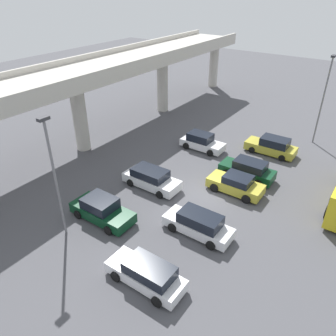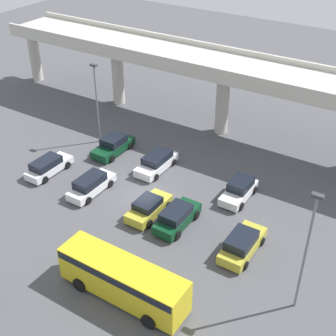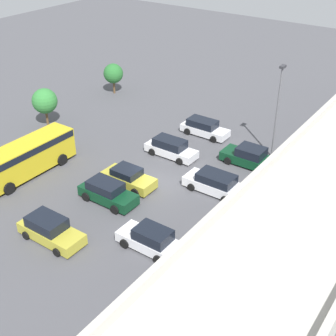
{
  "view_description": "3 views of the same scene",
  "coord_description": "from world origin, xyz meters",
  "px_view_note": "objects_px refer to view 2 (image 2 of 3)",
  "views": [
    {
      "loc": [
        -19.56,
        -9.73,
        14.99
      ],
      "look_at": [
        -0.94,
        3.34,
        1.82
      ],
      "focal_mm": 35.0,
      "sensor_mm": 36.0,
      "label": 1
    },
    {
      "loc": [
        19.1,
        -26.1,
        23.92
      ],
      "look_at": [
        1.11,
        2.18,
        2.35
      ],
      "focal_mm": 50.0,
      "sensor_mm": 36.0,
      "label": 2
    },
    {
      "loc": [
        25.67,
        19.35,
        20.25
      ],
      "look_at": [
        -0.21,
        1.06,
        1.63
      ],
      "focal_mm": 50.0,
      "sensor_mm": 36.0,
      "label": 3
    }
  ],
  "objects_px": {
    "lamp_post_near_aisle": "(97,98)",
    "parked_car_5": "(177,217)",
    "shuttle_bus": "(123,278)",
    "parked_car_4": "(149,207)",
    "lamp_post_mid_lot": "(307,246)",
    "parked_car_6": "(239,190)",
    "parked_car_1": "(113,145)",
    "parked_car_7": "(242,244)",
    "parked_car_3": "(157,162)",
    "parked_car_2": "(91,185)",
    "parked_car_0": "(48,166)"
  },
  "relations": [
    {
      "from": "parked_car_5",
      "to": "parked_car_7",
      "type": "relative_size",
      "value": 0.97
    },
    {
      "from": "parked_car_4",
      "to": "lamp_post_mid_lot",
      "type": "distance_m",
      "value": 14.29
    },
    {
      "from": "parked_car_1",
      "to": "lamp_post_near_aisle",
      "type": "bearing_deg",
      "value": -111.02
    },
    {
      "from": "parked_car_0",
      "to": "lamp_post_near_aisle",
      "type": "height_order",
      "value": "lamp_post_near_aisle"
    },
    {
      "from": "parked_car_3",
      "to": "lamp_post_mid_lot",
      "type": "bearing_deg",
      "value": 62.08
    },
    {
      "from": "parked_car_2",
      "to": "lamp_post_mid_lot",
      "type": "bearing_deg",
      "value": -97.79
    },
    {
      "from": "parked_car_3",
      "to": "parked_car_6",
      "type": "distance_m",
      "value": 8.43
    },
    {
      "from": "parked_car_4",
      "to": "parked_car_0",
      "type": "bearing_deg",
      "value": 89.3
    },
    {
      "from": "shuttle_bus",
      "to": "lamp_post_near_aisle",
      "type": "bearing_deg",
      "value": 133.65
    },
    {
      "from": "parked_car_4",
      "to": "shuttle_bus",
      "type": "height_order",
      "value": "shuttle_bus"
    },
    {
      "from": "parked_car_6",
      "to": "shuttle_bus",
      "type": "xyz_separation_m",
      "value": [
        -1.68,
        -14.14,
        0.9
      ]
    },
    {
      "from": "parked_car_3",
      "to": "shuttle_bus",
      "type": "distance_m",
      "value": 15.63
    },
    {
      "from": "parked_car_7",
      "to": "shuttle_bus",
      "type": "distance_m",
      "value": 9.38
    },
    {
      "from": "lamp_post_near_aisle",
      "to": "parked_car_5",
      "type": "bearing_deg",
      "value": -27.7
    },
    {
      "from": "parked_car_3",
      "to": "parked_car_7",
      "type": "xyz_separation_m",
      "value": [
        11.53,
        -6.05,
        0.02
      ]
    },
    {
      "from": "parked_car_4",
      "to": "parked_car_3",
      "type": "bearing_deg",
      "value": 28.23
    },
    {
      "from": "parked_car_4",
      "to": "parked_car_7",
      "type": "bearing_deg",
      "value": -89.89
    },
    {
      "from": "lamp_post_near_aisle",
      "to": "parked_car_6",
      "type": "bearing_deg",
      "value": -4.2
    },
    {
      "from": "parked_car_3",
      "to": "parked_car_4",
      "type": "relative_size",
      "value": 1.1
    },
    {
      "from": "parked_car_3",
      "to": "parked_car_7",
      "type": "distance_m",
      "value": 13.02
    },
    {
      "from": "parked_car_3",
      "to": "parked_car_4",
      "type": "xyz_separation_m",
      "value": [
        3.25,
        -6.06,
        -0.03
      ]
    },
    {
      "from": "parked_car_2",
      "to": "shuttle_bus",
      "type": "bearing_deg",
      "value": -129.8
    },
    {
      "from": "parked_car_3",
      "to": "parked_car_0",
      "type": "bearing_deg",
      "value": -53.81
    },
    {
      "from": "lamp_post_near_aisle",
      "to": "parked_car_2",
      "type": "bearing_deg",
      "value": -55.37
    },
    {
      "from": "lamp_post_mid_lot",
      "to": "parked_car_1",
      "type": "bearing_deg",
      "value": 157.5
    },
    {
      "from": "parked_car_1",
      "to": "parked_car_4",
      "type": "distance_m",
      "value": 10.71
    },
    {
      "from": "shuttle_bus",
      "to": "parked_car_3",
      "type": "bearing_deg",
      "value": 115.65
    },
    {
      "from": "parked_car_2",
      "to": "lamp_post_mid_lot",
      "type": "xyz_separation_m",
      "value": [
        19.34,
        -2.65,
        4.38
      ]
    },
    {
      "from": "parked_car_4",
      "to": "lamp_post_mid_lot",
      "type": "bearing_deg",
      "value": -101.55
    },
    {
      "from": "parked_car_4",
      "to": "parked_car_5",
      "type": "height_order",
      "value": "parked_car_5"
    },
    {
      "from": "shuttle_bus",
      "to": "lamp_post_mid_lot",
      "type": "distance_m",
      "value": 11.68
    },
    {
      "from": "parked_car_6",
      "to": "shuttle_bus",
      "type": "relative_size",
      "value": 0.49
    },
    {
      "from": "parked_car_3",
      "to": "parked_car_6",
      "type": "relative_size",
      "value": 1.1
    },
    {
      "from": "lamp_post_near_aisle",
      "to": "parked_car_7",
      "type": "bearing_deg",
      "value": -20.66
    },
    {
      "from": "lamp_post_near_aisle",
      "to": "parked_car_4",
      "type": "bearing_deg",
      "value": -33.36
    },
    {
      "from": "parked_car_7",
      "to": "lamp_post_near_aisle",
      "type": "distance_m",
      "value": 21.14
    },
    {
      "from": "lamp_post_near_aisle",
      "to": "shuttle_bus",
      "type": "bearing_deg",
      "value": -46.35
    },
    {
      "from": "parked_car_0",
      "to": "parked_car_6",
      "type": "xyz_separation_m",
      "value": [
        16.52,
        5.99,
        0.03
      ]
    },
    {
      "from": "parked_car_0",
      "to": "parked_car_5",
      "type": "relative_size",
      "value": 1.01
    },
    {
      "from": "parked_car_4",
      "to": "lamp_post_mid_lot",
      "type": "relative_size",
      "value": 0.5
    },
    {
      "from": "parked_car_4",
      "to": "lamp_post_near_aisle",
      "type": "distance_m",
      "value": 13.96
    },
    {
      "from": "parked_car_1",
      "to": "parked_car_4",
      "type": "height_order",
      "value": "parked_car_1"
    },
    {
      "from": "parked_car_1",
      "to": "parked_car_3",
      "type": "bearing_deg",
      "value": 86.76
    },
    {
      "from": "parked_car_0",
      "to": "parked_car_1",
      "type": "distance_m",
      "value": 6.8
    },
    {
      "from": "parked_car_4",
      "to": "lamp_post_mid_lot",
      "type": "xyz_separation_m",
      "value": [
        13.32,
        -2.72,
        4.42
      ]
    },
    {
      "from": "parked_car_2",
      "to": "parked_car_7",
      "type": "distance_m",
      "value": 14.29
    },
    {
      "from": "shuttle_bus",
      "to": "lamp_post_mid_lot",
      "type": "xyz_separation_m",
      "value": [
        9.82,
        5.29,
        3.48
      ]
    },
    {
      "from": "parked_car_7",
      "to": "shuttle_bus",
      "type": "bearing_deg",
      "value": 149.25
    },
    {
      "from": "parked_car_3",
      "to": "lamp_post_mid_lot",
      "type": "height_order",
      "value": "lamp_post_mid_lot"
    },
    {
      "from": "parked_car_1",
      "to": "parked_car_7",
      "type": "height_order",
      "value": "parked_car_7"
    }
  ]
}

